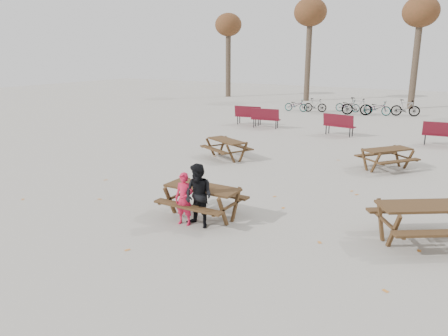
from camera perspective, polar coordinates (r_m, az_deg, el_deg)
The scene contains 14 objects.
ground at distance 10.63m, azimuth -2.79°, elevation -6.42°, with size 80.00×80.00×0.00m, color gray.
main_picnic_table at distance 10.43m, azimuth -2.83°, elevation -3.42°, with size 1.80×1.45×0.78m.
food_tray at distance 10.28m, azimuth -3.07°, elevation -2.50°, with size 0.18×0.11×0.04m, color white.
bread_roll at distance 10.27m, azimuth -3.07°, elevation -2.28°, with size 0.14×0.06×0.05m, color tan.
soda_bottle at distance 10.18m, azimuth -2.49°, elevation -2.35°, with size 0.07×0.07×0.17m.
child at distance 10.04m, azimuth -5.22°, elevation -4.04°, with size 0.45×0.29×1.23m, color red.
adult at distance 9.85m, azimuth -3.35°, elevation -3.66°, with size 0.71×0.56×1.47m, color black.
picnic_table_east at distance 10.05m, azimuth 24.75°, elevation -6.63°, with size 1.94×1.56×0.83m, color #322012, non-canonical shape.
picnic_table_north at distance 16.22m, azimuth 0.32°, elevation 2.48°, with size 1.64×1.33×0.71m, color #322012, non-canonical shape.
picnic_table_far at distance 15.69m, azimuth 20.47°, elevation 1.09°, with size 1.66×1.34×0.72m, color #322012, non-canonical shape.
park_bench_row at distance 21.88m, azimuth 12.03°, elevation 5.87°, with size 11.09×1.26×1.03m.
bicycle_row at distance 29.15m, azimuth 16.53°, elevation 7.72°, with size 8.23×2.12×1.08m.
tree_row at distance 33.75m, azimuth 24.26°, elevation 17.73°, with size 32.17×3.52×8.26m.
fallen_leaves at distance 12.45m, azimuth 5.54°, elevation -3.20°, with size 11.00×11.00×0.01m, color #C87930, non-canonical shape.
Camera 1 is at (5.53, -8.20, 3.90)m, focal length 35.00 mm.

